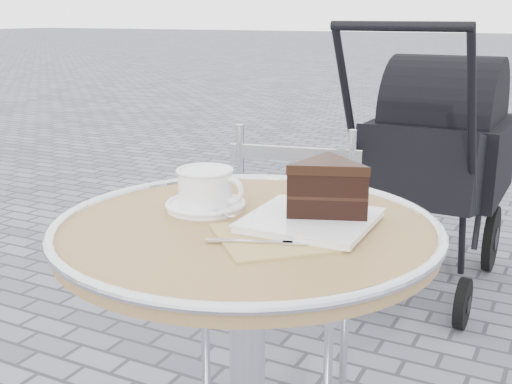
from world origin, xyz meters
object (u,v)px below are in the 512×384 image
at_px(cafe_table, 247,306).
at_px(bistro_chair, 288,244).
at_px(cake_plate_set, 323,195).
at_px(baby_stroller, 434,169).
at_px(cappuccino_set, 206,191).

distance_m(cafe_table, bistro_chair, 0.53).
height_order(cafe_table, cake_plate_set, cake_plate_set).
bearing_deg(cafe_table, baby_stroller, 89.68).
distance_m(cappuccino_set, cake_plate_set, 0.24).
xyz_separation_m(cafe_table, cappuccino_set, (-0.12, 0.05, 0.20)).
distance_m(cake_plate_set, bistro_chair, 0.58).
xyz_separation_m(cake_plate_set, baby_stroller, (-0.11, 1.56, -0.30)).
distance_m(cafe_table, cake_plate_set, 0.26).
height_order(cafe_table, baby_stroller, baby_stroller).
bearing_deg(cafe_table, bistro_chair, 105.78).
height_order(cappuccino_set, bistro_chair, bistro_chair).
bearing_deg(baby_stroller, cake_plate_set, -85.05).
bearing_deg(bistro_chair, cafe_table, -86.04).
height_order(cappuccino_set, baby_stroller, baby_stroller).
relative_size(cafe_table, baby_stroller, 0.68).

